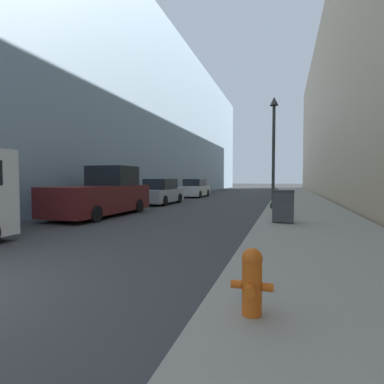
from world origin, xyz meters
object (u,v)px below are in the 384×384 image
(lamppost, at_px, (274,142))
(parked_sedan_near, at_px, (161,192))
(pickup_truck, at_px, (103,195))
(parked_sedan_far, at_px, (195,189))
(fire_hydrant, at_px, (252,280))
(trash_bin, at_px, (283,206))

(lamppost, height_order, parked_sedan_near, lamppost)
(pickup_truck, relative_size, parked_sedan_near, 1.28)
(lamppost, relative_size, parked_sedan_far, 1.23)
(fire_hydrant, bearing_deg, parked_sedan_far, 108.30)
(fire_hydrant, height_order, pickup_truck, pickup_truck)
(pickup_truck, height_order, parked_sedan_far, pickup_truck)
(parked_sedan_near, distance_m, parked_sedan_far, 7.85)
(fire_hydrant, xyz_separation_m, lamppost, (-0.25, 12.26, 2.92))
(fire_hydrant, distance_m, trash_bin, 7.38)
(parked_sedan_near, bearing_deg, lamppost, -19.33)
(pickup_truck, relative_size, parked_sedan_far, 1.25)
(lamppost, xyz_separation_m, pickup_truck, (-7.20, -3.96, -2.53))
(fire_hydrant, bearing_deg, parked_sedan_near, 116.73)
(trash_bin, bearing_deg, fire_hydrant, -92.09)
(fire_hydrant, relative_size, parked_sedan_near, 0.17)
(trash_bin, distance_m, parked_sedan_far, 17.11)
(lamppost, bearing_deg, pickup_truck, -151.23)
(parked_sedan_far, bearing_deg, parked_sedan_near, -89.70)
(trash_bin, relative_size, lamppost, 0.20)
(trash_bin, distance_m, pickup_truck, 7.78)
(lamppost, xyz_separation_m, parked_sedan_near, (-7.19, 2.52, -2.71))
(fire_hydrant, relative_size, parked_sedan_far, 0.16)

